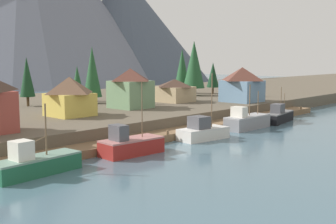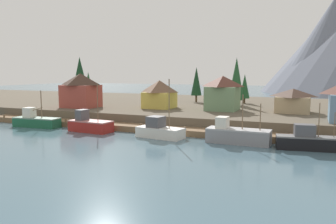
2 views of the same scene
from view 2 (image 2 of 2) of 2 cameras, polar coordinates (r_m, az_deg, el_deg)
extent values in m
cube|color=#476675|center=(74.85, 5.31, -1.64)|extent=(400.00, 400.00, 1.00)
cube|color=brown|center=(58.05, -0.21, -3.04)|extent=(80.00, 4.00, 1.00)
cylinder|color=brown|center=(78.25, -25.74, -0.96)|extent=(0.36, 0.36, 1.60)
cylinder|color=brown|center=(72.42, -21.58, -1.33)|extent=(0.36, 0.36, 1.60)
cylinder|color=brown|center=(67.04, -16.73, -1.75)|extent=(0.36, 0.36, 1.60)
cylinder|color=brown|center=(62.23, -11.08, -2.23)|extent=(0.36, 0.36, 1.60)
cylinder|color=brown|center=(58.12, -4.55, -2.75)|extent=(0.36, 0.36, 1.60)
cylinder|color=brown|center=(54.88, 2.87, -3.30)|extent=(0.36, 0.36, 1.60)
cylinder|color=brown|center=(52.66, 11.07, -3.84)|extent=(0.36, 0.36, 1.60)
cylinder|color=brown|center=(51.61, 19.80, -4.33)|extent=(0.36, 0.36, 1.60)
cube|color=brown|center=(86.04, 7.80, 0.58)|extent=(400.00, 56.00, 2.50)
cone|color=slate|center=(187.85, 26.12, 10.17)|extent=(57.49, 57.49, 47.86)
cube|color=#1E5B3D|center=(68.99, -21.12, -1.69)|extent=(9.28, 3.44, 1.59)
cube|color=gray|center=(68.87, -21.15, -0.95)|extent=(9.28, 3.44, 0.20)
cube|color=silver|center=(69.80, -22.20, -0.06)|extent=(1.92, 1.93, 1.85)
cylinder|color=brown|center=(67.81, -20.46, 1.24)|extent=(0.17, 0.17, 5.15)
cylinder|color=brown|center=(68.65, -21.17, 0.42)|extent=(2.83, 0.33, 0.90)
cube|color=maroon|center=(60.81, -12.81, -2.41)|extent=(7.89, 3.76, 1.74)
cube|color=#AD6C6A|center=(60.66, -12.83, -1.50)|extent=(7.89, 3.76, 0.20)
cube|color=#4C4C51|center=(61.76, -14.18, -0.45)|extent=(1.58, 2.25, 1.82)
cylinder|color=brown|center=(59.24, -11.72, 1.64)|extent=(0.12, 0.12, 6.60)
cube|color=silver|center=(53.89, -1.31, -3.56)|extent=(7.86, 4.17, 1.44)
cube|color=silver|center=(53.75, -1.31, -2.71)|extent=(7.86, 4.17, 0.20)
cube|color=#4C4C51|center=(54.05, -2.05, -1.63)|extent=(2.64, 2.75, 1.72)
cylinder|color=brown|center=(52.39, 0.19, 1.37)|extent=(0.16, 0.16, 7.63)
cube|color=gray|center=(50.58, 11.69, -4.09)|extent=(9.14, 3.16, 1.94)
cube|color=#9F9FA2|center=(50.39, 11.72, -2.90)|extent=(9.14, 3.16, 0.20)
cube|color=silver|center=(50.81, 9.10, -1.71)|extent=(1.62, 2.26, 1.65)
cylinder|color=brown|center=(49.92, 12.39, 0.02)|extent=(0.16, 0.16, 5.01)
cylinder|color=brown|center=(49.54, 15.21, -0.81)|extent=(0.14, 0.14, 3.81)
cube|color=black|center=(49.31, 22.96, -4.94)|extent=(9.36, 3.84, 1.64)
cube|color=slate|center=(49.14, 23.01, -3.89)|extent=(9.36, 3.84, 0.20)
cube|color=#4C4C51|center=(48.83, 21.90, -2.85)|extent=(2.87, 2.24, 1.58)
cylinder|color=brown|center=(48.91, 23.98, -1.21)|extent=(0.12, 0.12, 4.48)
cylinder|color=brown|center=(49.38, 26.11, -1.95)|extent=(0.10, 0.10, 3.28)
cylinder|color=brown|center=(48.89, 22.87, -2.36)|extent=(2.25, 0.47, 0.41)
cube|color=tan|center=(70.40, 20.17, 1.18)|extent=(6.31, 6.25, 3.10)
pyramid|color=#422D23|center=(70.23, 20.24, 3.07)|extent=(6.63, 6.56, 1.55)
cube|color=#9E4238|center=(78.30, -14.37, 2.58)|extent=(7.30, 6.12, 4.98)
pyramid|color=#422D23|center=(78.14, -14.45, 5.35)|extent=(7.67, 6.42, 2.58)
cube|color=#6B8E66|center=(70.87, 9.11, 2.26)|extent=(6.16, 6.21, 4.87)
pyramid|color=brown|center=(70.69, 9.16, 5.12)|extent=(6.47, 6.52, 2.20)
cube|color=gold|center=(74.42, -1.44, 2.01)|extent=(6.00, 6.08, 3.50)
pyramid|color=brown|center=(74.24, -1.44, 4.35)|extent=(6.30, 6.39, 2.57)
cylinder|color=#4C3823|center=(100.04, -14.42, 2.33)|extent=(0.50, 0.50, 1.16)
cone|color=#14381E|center=(99.79, -14.53, 5.79)|extent=(4.90, 4.90, 10.93)
cylinder|color=#4C3823|center=(89.53, 4.74, 2.24)|extent=(0.50, 0.50, 1.79)
cone|color=#14381E|center=(89.29, 4.77, 5.17)|extent=(2.78, 2.78, 7.37)
cylinder|color=#4C3823|center=(87.94, 12.65, 1.86)|extent=(0.50, 0.50, 1.30)
cone|color=#1E4C28|center=(87.72, 12.71, 4.25)|extent=(2.53, 2.53, 6.06)
cylinder|color=#4C3823|center=(82.06, 11.29, 1.55)|extent=(0.50, 0.50, 1.28)
cone|color=#1E4C28|center=(81.76, 11.38, 5.46)|extent=(3.65, 3.65, 9.93)
cylinder|color=#4C3823|center=(90.36, -13.10, 2.03)|extent=(0.50, 0.50, 1.49)
cone|color=#1E4C28|center=(90.13, -13.17, 4.53)|extent=(2.40, 2.40, 6.40)
camera|label=1|loc=(70.80, -58.23, 4.44)|focal=46.65mm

